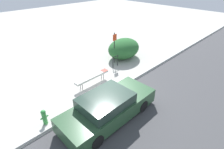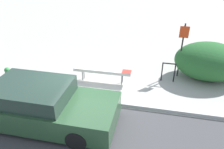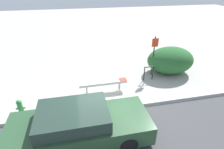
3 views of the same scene
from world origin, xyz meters
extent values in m
plane|color=#ADAAA3|center=(0.00, 0.00, 0.00)|extent=(60.00, 60.00, 0.00)
cube|color=#B7B7B2|center=(0.00, 0.00, 0.07)|extent=(60.00, 0.20, 0.13)
cylinder|color=#515156|center=(-0.78, 1.35, 0.22)|extent=(0.04, 0.04, 0.44)
cylinder|color=#515156|center=(0.87, 1.36, 0.22)|extent=(0.04, 0.04, 0.44)
cylinder|color=#515156|center=(-0.78, 1.54, 0.22)|extent=(0.04, 0.04, 0.44)
cylinder|color=#515156|center=(0.87, 1.55, 0.22)|extent=(0.04, 0.04, 0.44)
cube|color=#B2B2AD|center=(0.04, 1.45, 0.50)|extent=(2.36, 0.36, 0.12)
cube|color=red|center=(1.04, 1.46, 0.56)|extent=(0.36, 0.34, 0.01)
cylinder|color=black|center=(2.42, 2.06, 0.40)|extent=(0.05, 0.05, 0.80)
cylinder|color=black|center=(2.92, 2.06, 0.40)|extent=(0.05, 0.05, 0.80)
cylinder|color=black|center=(2.67, 2.06, 0.80)|extent=(0.55, 0.05, 0.05)
cylinder|color=black|center=(3.10, 2.60, 1.15)|extent=(0.06, 0.06, 2.30)
cube|color=red|center=(3.10, 2.56, 1.97)|extent=(0.36, 0.02, 0.46)
cylinder|color=#338C3F|center=(-3.53, 0.42, 0.30)|extent=(0.20, 0.20, 0.60)
sphere|color=#338C3F|center=(-3.53, 0.42, 0.66)|extent=(0.22, 0.22, 0.22)
cylinder|color=#338C3F|center=(-3.67, 0.42, 0.36)|extent=(0.08, 0.07, 0.07)
cylinder|color=#338C3F|center=(-3.39, 0.42, 0.36)|extent=(0.08, 0.07, 0.07)
ellipsoid|color=#28602D|center=(4.26, 2.69, 0.77)|extent=(2.75, 2.07, 1.54)
cylinder|color=black|center=(0.26, -0.47, 0.30)|extent=(0.60, 0.18, 0.60)
cylinder|color=black|center=(0.26, -2.15, 0.30)|extent=(0.60, 0.18, 0.60)
cylinder|color=black|center=(-2.68, -0.47, 0.30)|extent=(0.60, 0.18, 0.60)
cube|color=#2D5133|center=(-1.21, -1.31, 0.49)|extent=(4.74, 1.83, 0.71)
cube|color=#253930|center=(-1.40, -1.31, 1.07)|extent=(2.28, 1.64, 0.49)
camera|label=1|loc=(-5.43, -5.75, 5.90)|focal=28.00mm
camera|label=2|loc=(2.08, -6.08, 4.64)|focal=35.00mm
camera|label=3|loc=(-1.07, -5.78, 4.96)|focal=28.00mm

